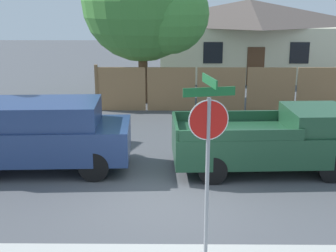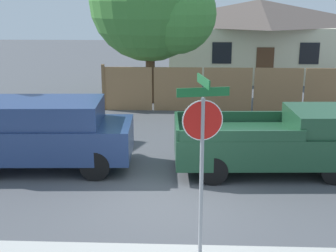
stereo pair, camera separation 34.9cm
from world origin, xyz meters
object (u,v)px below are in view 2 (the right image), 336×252
object	(u,v)px
red_suv	(45,132)
orange_pickup	(275,141)
stop_sign	(202,139)
house	(258,38)
oak_tree	(155,4)

from	to	relation	value
red_suv	orange_pickup	xyz separation A→B (m)	(6.17, 0.01, -0.18)
red_suv	stop_sign	distance (m)	6.12
house	red_suv	world-z (taller)	house
red_suv	oak_tree	bearing A→B (deg)	70.33
orange_pickup	stop_sign	world-z (taller)	stop_sign
red_suv	orange_pickup	bearing A→B (deg)	-2.76
orange_pickup	oak_tree	bearing A→B (deg)	111.81
house	stop_sign	size ratio (longest dim) A/B	3.25
stop_sign	orange_pickup	bearing A→B (deg)	52.49
red_suv	orange_pickup	distance (m)	6.17
house	stop_sign	bearing A→B (deg)	-100.76
stop_sign	house	bearing A→B (deg)	67.00
oak_tree	stop_sign	distance (m)	12.76
house	stop_sign	xyz separation A→B (m)	(-3.73, -19.64, -0.02)
oak_tree	orange_pickup	size ratio (longest dim) A/B	1.37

